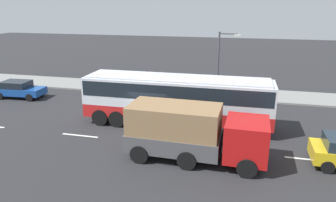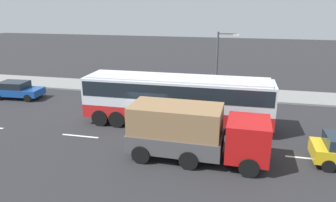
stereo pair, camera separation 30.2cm
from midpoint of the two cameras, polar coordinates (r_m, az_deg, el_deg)
ground_plane at (r=20.69m, az=-3.08°, el=-4.98°), size 120.00×120.00×0.00m
sidewalk_curb at (r=29.42m, az=2.24°, el=1.96°), size 80.00×4.00×0.15m
lane_centreline at (r=18.92m, az=-5.95°, el=-7.24°), size 33.31×0.16×0.01m
coach_bus at (r=20.55m, az=1.96°, el=0.96°), size 12.31×2.83×3.30m
cargo_truck at (r=16.26m, az=5.04°, el=-5.51°), size 7.21×2.84×2.85m
car_blue_saloon at (r=30.01m, az=-25.17°, el=2.00°), size 4.19×2.11×1.46m
pedestrian_near_curb at (r=29.29m, az=-6.85°, el=3.91°), size 0.32×0.32×1.70m
street_lamp at (r=26.63m, az=9.91°, el=7.42°), size 1.76×0.24×5.51m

